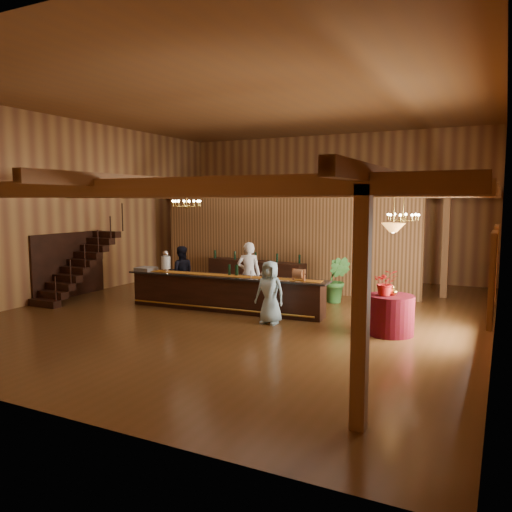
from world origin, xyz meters
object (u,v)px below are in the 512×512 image
at_px(bartender, 249,274).
at_px(floor_plant, 337,280).
at_px(raffle_drum, 299,274).
at_px(staff_second, 181,272).
at_px(tasting_bar, 225,293).
at_px(guest, 270,292).
at_px(beverage_dispenser, 166,262).
at_px(pendant_lamp, 393,228).
at_px(chandelier_left, 186,203).
at_px(round_table, 391,315).
at_px(backbar_shelf, 256,275).
at_px(chandelier_right, 403,217).

distance_m(bartender, floor_plant, 2.62).
bearing_deg(raffle_drum, staff_second, 169.61).
height_order(tasting_bar, guest, guest).
relative_size(beverage_dispenser, pendant_lamp, 0.67).
bearing_deg(chandelier_left, round_table, -5.88).
bearing_deg(backbar_shelf, floor_plant, -7.36).
xyz_separation_m(round_table, bartender, (-4.24, 1.27, 0.47)).
bearing_deg(backbar_shelf, raffle_drum, -41.31).
relative_size(beverage_dispenser, bartender, 0.33).
xyz_separation_m(chandelier_left, guest, (3.03, -0.91, -2.14)).
distance_m(backbar_shelf, round_table, 6.29).
xyz_separation_m(raffle_drum, floor_plant, (0.28, 2.30, -0.46)).
height_order(backbar_shelf, round_table, backbar_shelf).
height_order(round_table, floor_plant, floor_plant).
relative_size(raffle_drum, staff_second, 0.21).
bearing_deg(pendant_lamp, guest, -173.90).
bearing_deg(beverage_dispenser, chandelier_right, 15.71).
relative_size(beverage_dispenser, round_table, 0.58).
distance_m(raffle_drum, chandelier_left, 3.88).
bearing_deg(backbar_shelf, guest, -52.28).
height_order(tasting_bar, staff_second, staff_second).
xyz_separation_m(tasting_bar, chandelier_right, (4.37, 1.70, 2.08)).
bearing_deg(pendant_lamp, tasting_bar, 174.54).
height_order(raffle_drum, chandelier_left, chandelier_left).
height_order(raffle_drum, staff_second, staff_second).
xyz_separation_m(backbar_shelf, floor_plant, (3.04, -0.76, 0.19)).
bearing_deg(guest, tasting_bar, 158.73).
bearing_deg(chandelier_left, guest, -16.71).
bearing_deg(floor_plant, pendant_lamp, -52.78).
bearing_deg(bartender, tasting_bar, 49.21).
bearing_deg(staff_second, floor_plant, 165.94).
distance_m(beverage_dispenser, floor_plant, 4.99).
bearing_deg(pendant_lamp, floor_plant, 127.22).
distance_m(bartender, guest, 2.11).
xyz_separation_m(raffle_drum, chandelier_right, (2.24, 1.61, 1.43)).
height_order(backbar_shelf, chandelier_left, chandelier_left).
distance_m(round_table, staff_second, 6.71).
height_order(bartender, guest, bartender).
height_order(round_table, pendant_lamp, pendant_lamp).
xyz_separation_m(round_table, chandelier_left, (-5.87, 0.60, 2.47)).
bearing_deg(chandelier_left, bartender, 22.16).
bearing_deg(staff_second, raffle_drum, 136.41).
bearing_deg(tasting_bar, backbar_shelf, 97.98).
height_order(beverage_dispenser, staff_second, staff_second).
height_order(chandelier_right, staff_second, chandelier_right).
relative_size(tasting_bar, floor_plant, 4.25).
distance_m(round_table, chandelier_right, 3.02).
height_order(guest, floor_plant, guest).
height_order(chandelier_right, guest, chandelier_right).
xyz_separation_m(chandelier_left, chandelier_right, (5.69, 1.53, -0.34)).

